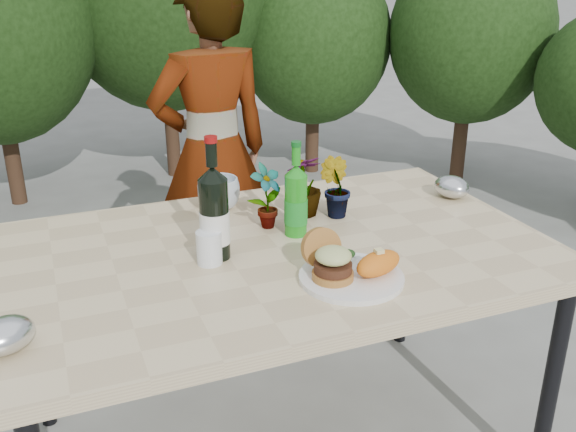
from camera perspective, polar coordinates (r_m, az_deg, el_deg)
name	(u,v)px	position (r m, az deg, el deg)	size (l,w,h in m)	color
patio_table	(278,264)	(1.92, -0.88, -4.33)	(1.60, 1.00, 0.75)	beige
shrub_hedge	(145,34)	(3.52, -12.61, 15.53)	(6.81, 5.17, 2.36)	#382316
dinner_plate	(351,277)	(1.72, 5.65, -5.46)	(0.28, 0.28, 0.01)	white
burger_stack	(330,260)	(1.69, 3.76, -3.92)	(0.11, 0.16, 0.11)	#B7722D
sweet_potato	(378,263)	(1.71, 8.03, -4.19)	(0.15, 0.08, 0.06)	orange
grilled_veg	(342,255)	(1.79, 4.82, -3.51)	(0.08, 0.05, 0.03)	olive
wine_bottle	(214,215)	(1.80, -6.57, 0.12)	(0.09, 0.09, 0.36)	black
sparkling_water	(296,201)	(1.94, 0.71, 1.30)	(0.07, 0.07, 0.30)	#1B8D19
plastic_cup	(209,248)	(1.80, -7.02, -2.81)	(0.07, 0.07, 0.10)	white
seedling_left	(267,197)	(1.99, -1.90, 1.74)	(0.11, 0.07, 0.21)	#23571D
seedling_mid	(335,188)	(2.09, 4.19, 2.53)	(0.11, 0.09, 0.20)	#285A1E
seedling_right	(305,186)	(2.10, 1.48, 2.72)	(0.11, 0.11, 0.20)	#265A1F
blue_bowl	(219,194)	(2.17, -6.17, 1.96)	(0.14, 0.14, 0.11)	silver
foil_packet_left	(5,335)	(1.54, -23.87, -9.67)	(0.13, 0.11, 0.08)	silver
foil_packet_right	(452,187)	(2.34, 14.35, 2.53)	(0.13, 0.11, 0.08)	silver
person	(212,153)	(2.83, -6.76, 5.61)	(0.54, 0.36, 1.49)	#A47352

